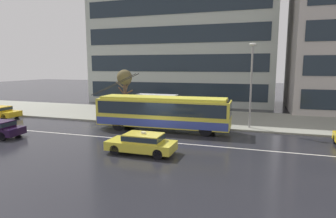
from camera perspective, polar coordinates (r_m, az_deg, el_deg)
ground_plane at (r=22.06m, az=-2.66°, el=-5.65°), size 160.00×160.00×0.00m
sidewalk_slab at (r=30.53m, az=3.26°, el=-1.53°), size 80.00×10.00×0.14m
lane_centre_line at (r=20.98m, az=-3.81°, el=-6.40°), size 72.00×0.14×0.01m
trolleybus at (r=24.08m, az=-1.02°, el=-0.60°), size 12.31×2.83×4.83m
taxi_oncoming_near at (r=17.94m, az=-5.23°, el=-6.70°), size 4.31×1.85×1.39m
bus_shelter at (r=27.93m, az=-2.27°, el=1.66°), size 4.02×1.76×2.55m
pedestrian_at_shelter at (r=27.99m, az=1.01°, el=-0.19°), size 0.51×0.51×1.71m
pedestrian_approaching_curb at (r=29.80m, az=-6.40°, el=1.30°), size 1.31×1.31×1.96m
street_lamp at (r=25.24m, az=16.41°, el=5.85°), size 0.60×0.32×7.22m
street_tree_bare at (r=28.78m, az=-8.73°, el=5.84°), size 2.04×1.79×4.96m
office_tower_corner_left at (r=44.72m, az=2.93°, el=18.93°), size 26.89×10.84×26.91m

